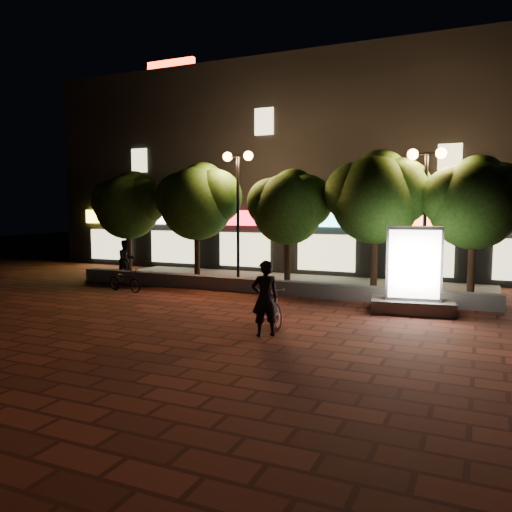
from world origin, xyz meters
The scene contains 16 objects.
ground centered at (0.00, 0.00, 0.00)m, with size 80.00×80.00×0.00m, color maroon.
retaining_wall centered at (0.00, 4.00, 0.25)m, with size 16.00×0.45×0.50m, color slate.
sidewalk centered at (0.00, 6.50, 0.04)m, with size 16.00×5.00×0.08m, color slate.
building_block centered at (-0.01, 12.99, 5.00)m, with size 28.00×8.12×11.30m.
tree_far_left centered at (-6.95, 5.46, 3.29)m, with size 3.36×2.80×4.63m.
tree_left centered at (-3.45, 5.46, 3.44)m, with size 3.60×3.00×4.89m.
tree_mid centered at (0.55, 5.46, 3.22)m, with size 3.24×2.70×4.50m.
tree_right centered at (3.86, 5.46, 3.57)m, with size 3.72×3.10×5.07m.
tree_far_right centered at (7.05, 5.46, 3.37)m, with size 3.48×2.90×4.76m.
street_lamp_left centered at (-1.50, 5.20, 4.03)m, with size 1.26×0.36×5.18m.
street_lamp_right centered at (5.50, 5.20, 3.89)m, with size 1.26×0.36×4.98m.
ad_kiosk centered at (5.49, 2.66, 1.03)m, with size 2.51×1.51×2.56m.
scooter_pink centered at (2.26, -0.49, 0.54)m, with size 0.51×1.80×1.08m, color #F8A5E7.
rider centered at (2.56, -1.58, 0.93)m, with size 0.67×0.44×1.85m, color black.
scooter_parked centered at (-4.68, 2.20, 0.44)m, with size 0.58×1.67×0.88m, color black.
pedestrian centered at (-6.45, 4.50, 0.91)m, with size 0.80×0.63×1.66m, color black.
Camera 1 is at (7.28, -12.65, 3.13)m, focal length 35.46 mm.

